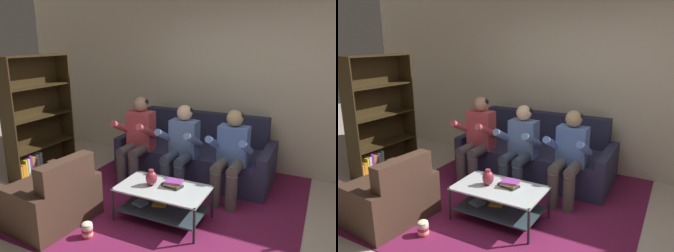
{
  "view_description": "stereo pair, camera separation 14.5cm",
  "coord_description": "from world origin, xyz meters",
  "views": [
    {
      "loc": [
        1.23,
        -2.59,
        2.02
      ],
      "look_at": [
        -0.48,
        0.85,
        1.0
      ],
      "focal_mm": 35.0,
      "sensor_mm": 36.0,
      "label": 1
    },
    {
      "loc": [
        1.35,
        -2.53,
        2.02
      ],
      "look_at": [
        -0.48,
        0.85,
        1.0
      ],
      "focal_mm": 35.0,
      "sensor_mm": 36.0,
      "label": 2
    }
  ],
  "objects": [
    {
      "name": "person_seated_middle",
      "position": [
        -0.47,
        1.24,
        0.65
      ],
      "size": [
        0.5,
        0.58,
        1.17
      ],
      "color": "#38435A",
      "rests_on": "ground"
    },
    {
      "name": "bookshelf",
      "position": [
        -2.68,
        0.79,
        0.75
      ],
      "size": [
        0.31,
        1.09,
        1.8
      ],
      "color": "#322411",
      "rests_on": "ground"
    },
    {
      "name": "book_stack",
      "position": [
        -0.23,
        0.49,
        0.44
      ],
      "size": [
        0.26,
        0.18,
        0.07
      ],
      "color": "#2C2D2E",
      "rests_on": "coffee_table"
    },
    {
      "name": "popcorn_tub",
      "position": [
        -0.87,
        -0.25,
        0.09
      ],
      "size": [
        0.12,
        0.12,
        0.18
      ],
      "color": "red",
      "rests_on": "ground"
    },
    {
      "name": "back_partition",
      "position": [
        0.0,
        2.46,
        1.45
      ],
      "size": [
        8.4,
        0.12,
        2.9
      ],
      "primitive_type": "cube",
      "color": "beige",
      "rests_on": "ground"
    },
    {
      "name": "person_seated_left",
      "position": [
        -1.16,
        1.24,
        0.67
      ],
      "size": [
        0.5,
        0.58,
        1.23
      ],
      "color": "#544950",
      "rests_on": "ground"
    },
    {
      "name": "area_rug",
      "position": [
        -0.4,
        0.99,
        0.01
      ],
      "size": [
        3.1,
        3.34,
        0.01
      ],
      "color": "maroon",
      "rests_on": "ground"
    },
    {
      "name": "person_seated_right",
      "position": [
        0.21,
        1.24,
        0.65
      ],
      "size": [
        0.5,
        0.58,
        1.17
      ],
      "color": "#564F4A",
      "rests_on": "ground"
    },
    {
      "name": "ground",
      "position": [
        0.0,
        0.0,
        0.0
      ],
      "size": [
        16.8,
        16.8,
        0.0
      ],
      "primitive_type": "plane",
      "color": "beige"
    },
    {
      "name": "couch",
      "position": [
        -0.47,
        1.82,
        0.3
      ],
      "size": [
        2.26,
        0.98,
        0.91
      ],
      "color": "#2E2F50",
      "rests_on": "ground"
    },
    {
      "name": "armchair",
      "position": [
        -1.45,
        -0.18,
        0.27
      ],
      "size": [
        0.9,
        0.97,
        0.81
      ],
      "color": "#412B20",
      "rests_on": "ground"
    },
    {
      "name": "vase",
      "position": [
        -0.47,
        0.42,
        0.49
      ],
      "size": [
        0.13,
        0.13,
        0.19
      ],
      "color": "maroon",
      "rests_on": "coffee_table"
    },
    {
      "name": "coffee_table",
      "position": [
        -0.33,
        0.42,
        0.27
      ],
      "size": [
        1.02,
        0.6,
        0.4
      ],
      "color": "#B6C0C2",
      "rests_on": "ground"
    }
  ]
}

